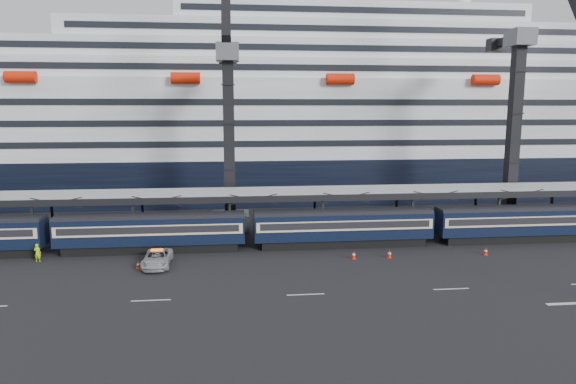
# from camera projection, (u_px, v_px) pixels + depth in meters

# --- Properties ---
(ground) EXTENTS (260.00, 260.00, 0.00)m
(ground) POSITION_uv_depth(u_px,v_px,m) (454.00, 273.00, 46.00)
(ground) COLOR black
(ground) RESTS_ON ground
(train) EXTENTS (133.05, 3.00, 4.05)m
(train) POSITION_uv_depth(u_px,v_px,m) (374.00, 225.00, 54.98)
(train) COLOR black
(train) RESTS_ON ground
(canopy) EXTENTS (130.00, 6.25, 5.53)m
(canopy) POSITION_uv_depth(u_px,v_px,m) (405.00, 191.00, 58.90)
(canopy) COLOR #9B9EA3
(canopy) RESTS_ON ground
(cruise_ship) EXTENTS (214.09, 28.84, 34.00)m
(cruise_ship) POSITION_uv_depth(u_px,v_px,m) (340.00, 122.00, 89.05)
(cruise_ship) COLOR black
(cruise_ship) RESTS_ON ground
(crane_dark_near) EXTENTS (4.50, 17.75, 35.08)m
(crane_dark_near) POSITION_uv_depth(u_px,v_px,m) (229.00, 131.00, 60.25)
(crane_dark_near) COLOR #4E5156
(crane_dark_near) RESTS_ON ground
(crane_dark_mid) EXTENTS (4.50, 18.24, 39.64)m
(crane_dark_mid) POSITION_uv_depth(u_px,v_px,m) (516.00, 119.00, 62.68)
(crane_dark_mid) COLOR #4E5156
(crane_dark_mid) RESTS_ON ground
(pickup_truck) EXTENTS (2.49, 5.35, 1.48)m
(pickup_truck) POSITION_uv_depth(u_px,v_px,m) (157.00, 258.00, 47.86)
(pickup_truck) COLOR #9D9FA4
(pickup_truck) RESTS_ON ground
(worker) EXTENTS (0.68, 0.48, 1.77)m
(worker) POSITION_uv_depth(u_px,v_px,m) (37.00, 253.00, 49.22)
(worker) COLOR #C0FB0D
(worker) RESTS_ON ground
(traffic_cone_b) EXTENTS (0.37, 0.37, 0.73)m
(traffic_cone_b) POSITION_uv_depth(u_px,v_px,m) (138.00, 265.00, 47.22)
(traffic_cone_b) COLOR red
(traffic_cone_b) RESTS_ON ground
(traffic_cone_c) EXTENTS (0.43, 0.43, 0.86)m
(traffic_cone_c) POSITION_uv_depth(u_px,v_px,m) (389.00, 254.00, 50.58)
(traffic_cone_c) COLOR red
(traffic_cone_c) RESTS_ON ground
(traffic_cone_d) EXTENTS (0.43, 0.43, 0.86)m
(traffic_cone_d) POSITION_uv_depth(u_px,v_px,m) (354.00, 255.00, 50.21)
(traffic_cone_d) COLOR red
(traffic_cone_d) RESTS_ON ground
(traffic_cone_e) EXTENTS (0.41, 0.41, 0.83)m
(traffic_cone_e) POSITION_uv_depth(u_px,v_px,m) (486.00, 251.00, 51.57)
(traffic_cone_e) COLOR red
(traffic_cone_e) RESTS_ON ground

